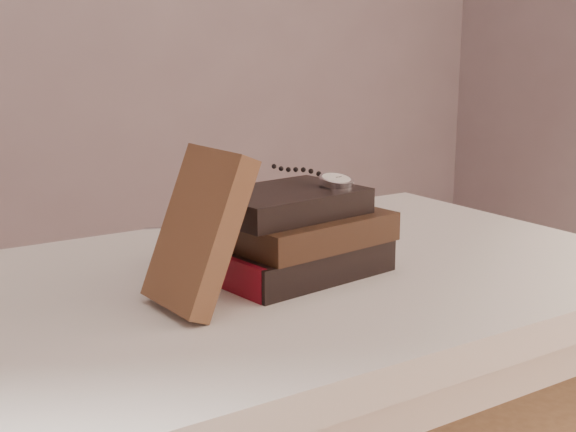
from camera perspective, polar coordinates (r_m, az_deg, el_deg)
table at (r=1.00m, az=-1.67°, el=-9.33°), size 1.00×0.60×0.75m
book_stack at (r=0.96m, az=0.56°, el=-1.38°), size 0.23×0.17×0.11m
journal at (r=0.83m, az=-6.63°, el=-1.05°), size 0.10×0.11×0.17m
pocket_watch at (r=0.98m, az=3.30°, el=2.72°), size 0.05×0.15×0.02m
eyeglasses at (r=0.97m, az=-5.68°, el=-0.67°), size 0.10×0.11×0.04m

